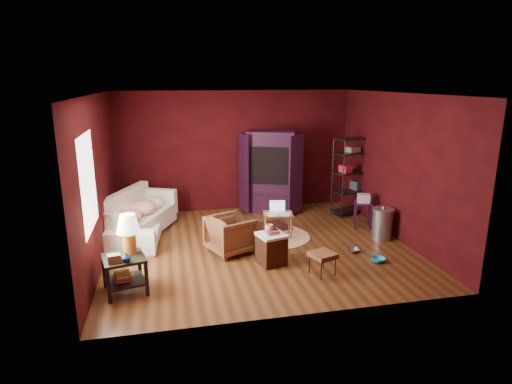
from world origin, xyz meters
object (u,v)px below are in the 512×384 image
sofa (138,215)px  wire_shelving (352,173)px  hamper (271,248)px  tv_armoire (271,170)px  side_table (126,246)px  laptop_desk (278,215)px  armchair (231,233)px

sofa → wire_shelving: bearing=-78.3°
wire_shelving → hamper: bearing=-155.6°
tv_armoire → wire_shelving: 1.86m
sofa → hamper: (2.26, -1.83, -0.17)m
side_table → hamper: 2.37m
sofa → tv_armoire: size_ratio=1.20×
laptop_desk → armchair: bearing=-140.6°
side_table → laptop_desk: (2.74, 1.68, -0.25)m
armchair → laptop_desk: bearing=-83.5°
side_table → hamper: side_table is taller
side_table → laptop_desk: side_table is taller
sofa → laptop_desk: sofa is taller
armchair → wire_shelving: size_ratio=0.42×
armchair → hamper: armchair is taller
tv_armoire → side_table: bearing=-109.8°
tv_armoire → wire_shelving: bearing=3.3°
laptop_desk → tv_armoire: (0.28, 1.69, 0.55)m
laptop_desk → side_table: bearing=-138.9°
sofa → tv_armoire: 3.23m
laptop_desk → sofa: bearing=177.2°
side_table → armchair: bearing=32.6°
armchair → tv_armoire: size_ratio=0.39×
sofa → armchair: (1.67, -1.19, -0.07)m
armchair → sofa: bearing=31.1°
tv_armoire → hamper: bearing=-81.8°
hamper → side_table: bearing=-169.1°
side_table → tv_armoire: size_ratio=0.61×
armchair → tv_armoire: tv_armoire is taller
laptop_desk → wire_shelving: size_ratio=0.40×
hamper → tv_armoire: 3.10m
tv_armoire → wire_shelving: (1.76, -0.60, -0.01)m
side_table → wire_shelving: (4.78, 2.77, 0.29)m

